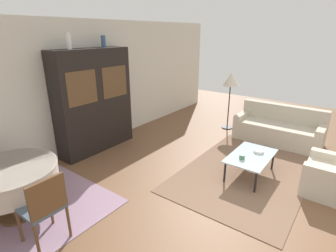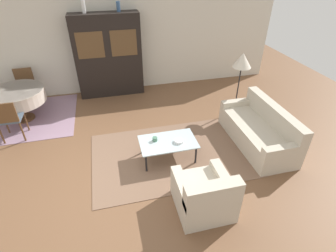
% 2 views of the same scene
% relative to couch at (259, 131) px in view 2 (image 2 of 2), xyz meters
% --- Properties ---
extents(ground_plane, '(14.00, 14.00, 0.00)m').
position_rel_couch_xyz_m(ground_plane, '(-3.01, -0.25, -0.30)').
color(ground_plane, brown).
extents(wall_back, '(10.00, 0.06, 2.70)m').
position_rel_couch_xyz_m(wall_back, '(-3.01, 3.38, 1.05)').
color(wall_back, beige).
rests_on(wall_back, ground_plane).
extents(area_rug, '(3.07, 2.04, 0.01)m').
position_rel_couch_xyz_m(area_rug, '(-1.85, 0.05, -0.30)').
color(area_rug, brown).
rests_on(area_rug, ground_plane).
extents(dining_rug, '(2.37, 2.07, 0.01)m').
position_rel_couch_xyz_m(dining_rug, '(-4.96, 2.21, -0.30)').
color(dining_rug, gray).
rests_on(dining_rug, ground_plane).
extents(couch, '(0.83, 1.89, 0.83)m').
position_rel_couch_xyz_m(couch, '(0.00, 0.00, 0.00)').
color(couch, beige).
rests_on(couch, ground_plane).
extents(armchair, '(0.82, 0.84, 0.80)m').
position_rel_couch_xyz_m(armchair, '(-1.70, -1.34, 0.00)').
color(armchair, beige).
rests_on(armchair, ground_plane).
extents(coffee_table, '(1.06, 0.65, 0.39)m').
position_rel_couch_xyz_m(coffee_table, '(-1.94, -0.03, 0.07)').
color(coffee_table, black).
rests_on(coffee_table, area_rug).
extents(display_cabinet, '(1.71, 0.45, 2.14)m').
position_rel_couch_xyz_m(display_cabinet, '(-2.77, 3.10, 0.77)').
color(display_cabinet, black).
rests_on(display_cabinet, ground_plane).
extents(dining_table, '(1.24, 1.24, 0.75)m').
position_rel_couch_xyz_m(dining_table, '(-4.95, 2.20, 0.31)').
color(dining_table, brown).
rests_on(dining_table, dining_rug).
extents(dining_chair_near, '(0.44, 0.44, 0.91)m').
position_rel_couch_xyz_m(dining_chair_near, '(-4.95, 1.36, 0.23)').
color(dining_chair_near, brown).
rests_on(dining_chair_near, dining_rug).
extents(dining_chair_far, '(0.44, 0.44, 0.91)m').
position_rel_couch_xyz_m(dining_chair_far, '(-4.95, 3.03, 0.23)').
color(dining_chair_far, brown).
rests_on(dining_chair_far, dining_rug).
extents(floor_lamp, '(0.43, 0.43, 1.48)m').
position_rel_couch_xyz_m(floor_lamp, '(0.14, 1.34, 0.97)').
color(floor_lamp, black).
rests_on(floor_lamp, ground_plane).
extents(cup, '(0.09, 0.09, 0.08)m').
position_rel_couch_xyz_m(cup, '(-2.17, 0.05, 0.14)').
color(cup, '#4C7A60').
rests_on(cup, coffee_table).
extents(bowl, '(0.18, 0.18, 0.05)m').
position_rel_couch_xyz_m(bowl, '(-1.75, -0.10, 0.13)').
color(bowl, white).
rests_on(bowl, coffee_table).
extents(vase_tall, '(0.09, 0.09, 0.30)m').
position_rel_couch_xyz_m(vase_tall, '(-3.20, 3.11, 1.99)').
color(vase_tall, white).
rests_on(vase_tall, display_cabinet).
extents(vase_short, '(0.09, 0.09, 0.24)m').
position_rel_couch_xyz_m(vase_short, '(-2.39, 3.11, 1.96)').
color(vase_short, '#33517A').
rests_on(vase_short, display_cabinet).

